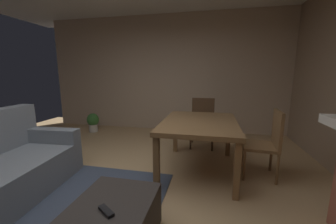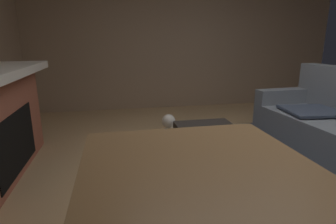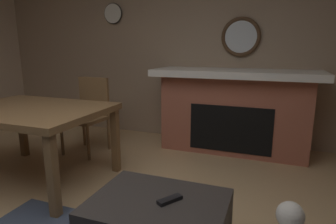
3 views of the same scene
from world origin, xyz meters
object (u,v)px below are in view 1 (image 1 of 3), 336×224
object	(u,v)px
tv_remote	(106,211)
dining_table	(199,126)
dining_chair_south	(267,140)
dining_chair_east	(203,119)
potted_plant	(93,122)

from	to	relation	value
tv_remote	dining_table	world-z (taller)	dining_table
dining_chair_south	dining_chair_east	bearing A→B (deg)	39.66
dining_chair_east	potted_plant	xyz separation A→B (m)	(0.39, 2.66, -0.27)
dining_table	dining_chair_east	distance (m)	1.10
tv_remote	potted_plant	bearing A→B (deg)	67.51
tv_remote	dining_chair_south	xyz separation A→B (m)	(1.63, -1.49, 0.12)
dining_chair_east	potted_plant	size ratio (longest dim) A/B	2.04
dining_chair_east	tv_remote	bearing A→B (deg)	168.16
dining_chair_east	dining_table	bearing A→B (deg)	-179.97
tv_remote	potted_plant	size ratio (longest dim) A/B	0.35
potted_plant	dining_chair_south	bearing A→B (deg)	-112.70
dining_table	dining_chair_east	bearing A→B (deg)	0.03
dining_chair_east	dining_chair_south	world-z (taller)	same
tv_remote	dining_chair_south	distance (m)	2.21
dining_chair_south	potted_plant	distance (m)	3.88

